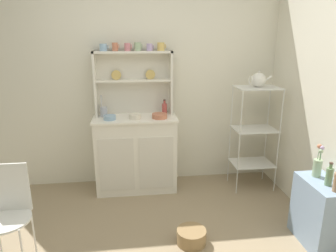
{
  "coord_description": "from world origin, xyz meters",
  "views": [
    {
      "loc": [
        -0.16,
        -2.01,
        1.77
      ],
      "look_at": [
        0.23,
        1.12,
        0.84
      ],
      "focal_mm": 32.57,
      "sensor_mm": 36.0,
      "label": 1
    }
  ],
  "objects_px": {
    "cup_sky_0": "(103,47)",
    "jam_bottle": "(165,109)",
    "bakers_rack": "(255,127)",
    "wire_chair": "(8,208)",
    "hutch_shelf_unit": "(133,78)",
    "floor_basket": "(191,236)",
    "porcelain_teapot": "(258,80)",
    "oil_bottle": "(329,176)",
    "flower_vase": "(318,165)",
    "hutch_cabinet": "(136,153)",
    "utensil_jar": "(104,111)",
    "bowl_mixing_large": "(110,118)",
    "side_shelf_blue": "(319,213)"
  },
  "relations": [
    {
      "from": "cup_sky_0",
      "to": "jam_bottle",
      "type": "xyz_separation_m",
      "value": [
        0.67,
        -0.04,
        -0.7
      ]
    },
    {
      "from": "bakers_rack",
      "to": "wire_chair",
      "type": "distance_m",
      "value": 2.62
    },
    {
      "from": "hutch_shelf_unit",
      "to": "floor_basket",
      "type": "bearing_deg",
      "value": -70.3
    },
    {
      "from": "floor_basket",
      "to": "porcelain_teapot",
      "type": "bearing_deg",
      "value": 46.52
    },
    {
      "from": "hutch_shelf_unit",
      "to": "cup_sky_0",
      "type": "xyz_separation_m",
      "value": [
        -0.32,
        -0.04,
        0.35
      ]
    },
    {
      "from": "oil_bottle",
      "to": "flower_vase",
      "type": "bearing_deg",
      "value": 89.61
    },
    {
      "from": "hutch_cabinet",
      "to": "flower_vase",
      "type": "bearing_deg",
      "value": -35.31
    },
    {
      "from": "bakers_rack",
      "to": "cup_sky_0",
      "type": "xyz_separation_m",
      "value": [
        -1.7,
        0.25,
        0.89
      ]
    },
    {
      "from": "floor_basket",
      "to": "oil_bottle",
      "type": "bearing_deg",
      "value": -8.69
    },
    {
      "from": "hutch_cabinet",
      "to": "floor_basket",
      "type": "bearing_deg",
      "value": -67.66
    },
    {
      "from": "floor_basket",
      "to": "utensil_jar",
      "type": "relative_size",
      "value": 1.04
    },
    {
      "from": "cup_sky_0",
      "to": "flower_vase",
      "type": "distance_m",
      "value": 2.44
    },
    {
      "from": "bakers_rack",
      "to": "porcelain_teapot",
      "type": "height_order",
      "value": "porcelain_teapot"
    },
    {
      "from": "porcelain_teapot",
      "to": "hutch_shelf_unit",
      "type": "bearing_deg",
      "value": 168.18
    },
    {
      "from": "floor_basket",
      "to": "bowl_mixing_large",
      "type": "height_order",
      "value": "bowl_mixing_large"
    },
    {
      "from": "side_shelf_blue",
      "to": "utensil_jar",
      "type": "distance_m",
      "value": 2.4
    },
    {
      "from": "side_shelf_blue",
      "to": "floor_basket",
      "type": "bearing_deg",
      "value": 173.75
    },
    {
      "from": "utensil_jar",
      "to": "bowl_mixing_large",
      "type": "bearing_deg",
      "value": -63.73
    },
    {
      "from": "hutch_cabinet",
      "to": "bowl_mixing_large",
      "type": "height_order",
      "value": "bowl_mixing_large"
    },
    {
      "from": "side_shelf_blue",
      "to": "hutch_cabinet",
      "type": "bearing_deg",
      "value": 141.84
    },
    {
      "from": "jam_bottle",
      "to": "side_shelf_blue",
      "type": "bearing_deg",
      "value": -47.33
    },
    {
      "from": "side_shelf_blue",
      "to": "bowl_mixing_large",
      "type": "distance_m",
      "value": 2.25
    },
    {
      "from": "porcelain_teapot",
      "to": "utensil_jar",
      "type": "bearing_deg",
      "value": 173.29
    },
    {
      "from": "utensil_jar",
      "to": "cup_sky_0",
      "type": "bearing_deg",
      "value": 51.91
    },
    {
      "from": "side_shelf_blue",
      "to": "bowl_mixing_large",
      "type": "xyz_separation_m",
      "value": [
        -1.84,
        1.15,
        0.62
      ]
    },
    {
      "from": "floor_basket",
      "to": "utensil_jar",
      "type": "bearing_deg",
      "value": 124.25
    },
    {
      "from": "side_shelf_blue",
      "to": "utensil_jar",
      "type": "relative_size",
      "value": 2.33
    },
    {
      "from": "side_shelf_blue",
      "to": "bowl_mixing_large",
      "type": "bearing_deg",
      "value": 147.89
    },
    {
      "from": "side_shelf_blue",
      "to": "porcelain_teapot",
      "type": "bearing_deg",
      "value": 99.18
    },
    {
      "from": "hutch_shelf_unit",
      "to": "cup_sky_0",
      "type": "height_order",
      "value": "cup_sky_0"
    },
    {
      "from": "bakers_rack",
      "to": "cup_sky_0",
      "type": "bearing_deg",
      "value": 171.69
    },
    {
      "from": "hutch_cabinet",
      "to": "hutch_shelf_unit",
      "type": "distance_m",
      "value": 0.87
    },
    {
      "from": "jam_bottle",
      "to": "cup_sky_0",
      "type": "bearing_deg",
      "value": 176.91
    },
    {
      "from": "bakers_rack",
      "to": "jam_bottle",
      "type": "relative_size",
      "value": 6.83
    },
    {
      "from": "wire_chair",
      "to": "jam_bottle",
      "type": "height_order",
      "value": "jam_bottle"
    },
    {
      "from": "utensil_jar",
      "to": "porcelain_teapot",
      "type": "bearing_deg",
      "value": -6.71
    },
    {
      "from": "porcelain_teapot",
      "to": "oil_bottle",
      "type": "bearing_deg",
      "value": -81.2
    },
    {
      "from": "floor_basket",
      "to": "oil_bottle",
      "type": "xyz_separation_m",
      "value": [
        1.11,
        -0.17,
        0.6
      ]
    },
    {
      "from": "hutch_cabinet",
      "to": "bakers_rack",
      "type": "bearing_deg",
      "value": -5.2
    },
    {
      "from": "utensil_jar",
      "to": "hutch_cabinet",
      "type": "bearing_deg",
      "value": -12.54
    },
    {
      "from": "bakers_rack",
      "to": "bowl_mixing_large",
      "type": "distance_m",
      "value": 1.67
    },
    {
      "from": "hutch_cabinet",
      "to": "side_shelf_blue",
      "type": "distance_m",
      "value": 1.99
    },
    {
      "from": "hutch_cabinet",
      "to": "cup_sky_0",
      "type": "distance_m",
      "value": 1.25
    },
    {
      "from": "floor_basket",
      "to": "jam_bottle",
      "type": "distance_m",
      "value": 1.49
    },
    {
      "from": "hutch_shelf_unit",
      "to": "utensil_jar",
      "type": "xyz_separation_m",
      "value": [
        -0.35,
        -0.09,
        -0.36
      ]
    },
    {
      "from": "floor_basket",
      "to": "jam_bottle",
      "type": "xyz_separation_m",
      "value": [
        -0.1,
        1.19,
        0.89
      ]
    },
    {
      "from": "bakers_rack",
      "to": "jam_bottle",
      "type": "xyz_separation_m",
      "value": [
        -1.03,
        0.21,
        0.2
      ]
    },
    {
      "from": "bowl_mixing_large",
      "to": "utensil_jar",
      "type": "distance_m",
      "value": 0.17
    },
    {
      "from": "floor_basket",
      "to": "side_shelf_blue",
      "type": "bearing_deg",
      "value": -6.25
    },
    {
      "from": "oil_bottle",
      "to": "side_shelf_blue",
      "type": "bearing_deg",
      "value": 90.0
    }
  ]
}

